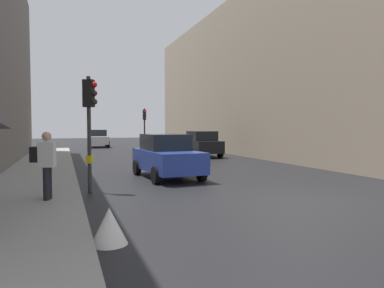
{
  "coord_description": "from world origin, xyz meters",
  "views": [
    {
      "loc": [
        -6.09,
        -8.21,
        2.06
      ],
      "look_at": [
        0.31,
        9.55,
        1.15
      ],
      "focal_mm": 33.43,
      "sensor_mm": 36.0,
      "label": 1
    }
  ],
  "objects_px": {
    "traffic_light_near_right": "(90,113)",
    "warning_sign_triangle": "(109,226)",
    "car_blue_van": "(167,156)",
    "pedestrian_with_black_backpack": "(45,161)",
    "car_dark_suv": "(201,144)",
    "traffic_light_far_median": "(145,122)",
    "car_white_compact": "(98,138)"
  },
  "relations": [
    {
      "from": "traffic_light_near_right",
      "to": "warning_sign_triangle",
      "type": "bearing_deg",
      "value": -90.44
    },
    {
      "from": "car_blue_van",
      "to": "pedestrian_with_black_backpack",
      "type": "relative_size",
      "value": 2.43
    },
    {
      "from": "warning_sign_triangle",
      "to": "car_dark_suv",
      "type": "bearing_deg",
      "value": 63.82
    },
    {
      "from": "pedestrian_with_black_backpack",
      "to": "warning_sign_triangle",
      "type": "height_order",
      "value": "pedestrian_with_black_backpack"
    },
    {
      "from": "traffic_light_far_median",
      "to": "pedestrian_with_black_backpack",
      "type": "relative_size",
      "value": 2.03
    },
    {
      "from": "car_blue_van",
      "to": "warning_sign_triangle",
      "type": "bearing_deg",
      "value": -112.76
    },
    {
      "from": "warning_sign_triangle",
      "to": "pedestrian_with_black_backpack",
      "type": "bearing_deg",
      "value": 107.7
    },
    {
      "from": "car_white_compact",
      "to": "traffic_light_near_right",
      "type": "bearing_deg",
      "value": -95.59
    },
    {
      "from": "traffic_light_near_right",
      "to": "car_white_compact",
      "type": "distance_m",
      "value": 26.05
    },
    {
      "from": "traffic_light_far_median",
      "to": "car_blue_van",
      "type": "xyz_separation_m",
      "value": [
        -2.53,
        -15.82,
        -1.61
      ]
    },
    {
      "from": "warning_sign_triangle",
      "to": "traffic_light_near_right",
      "type": "bearing_deg",
      "value": 89.56
    },
    {
      "from": "car_dark_suv",
      "to": "warning_sign_triangle",
      "type": "bearing_deg",
      "value": -116.18
    },
    {
      "from": "car_dark_suv",
      "to": "pedestrian_with_black_backpack",
      "type": "relative_size",
      "value": 2.39
    },
    {
      "from": "car_white_compact",
      "to": "car_blue_van",
      "type": "xyz_separation_m",
      "value": [
        0.61,
        -23.44,
        0.0
      ]
    },
    {
      "from": "car_dark_suv",
      "to": "car_blue_van",
      "type": "bearing_deg",
      "value": -118.89
    },
    {
      "from": "traffic_light_far_median",
      "to": "car_white_compact",
      "type": "xyz_separation_m",
      "value": [
        -3.14,
        7.62,
        -1.61
      ]
    },
    {
      "from": "traffic_light_near_right",
      "to": "car_blue_van",
      "type": "height_order",
      "value": "traffic_light_near_right"
    },
    {
      "from": "warning_sign_triangle",
      "to": "car_white_compact",
      "type": "bearing_deg",
      "value": 85.26
    },
    {
      "from": "traffic_light_near_right",
      "to": "car_dark_suv",
      "type": "bearing_deg",
      "value": 54.7
    },
    {
      "from": "car_blue_van",
      "to": "car_dark_suv",
      "type": "height_order",
      "value": "same"
    },
    {
      "from": "traffic_light_far_median",
      "to": "pedestrian_with_black_backpack",
      "type": "xyz_separation_m",
      "value": [
        -6.9,
        -19.7,
        -1.32
      ]
    },
    {
      "from": "traffic_light_near_right",
      "to": "warning_sign_triangle",
      "type": "relative_size",
      "value": 5.55
    },
    {
      "from": "traffic_light_far_median",
      "to": "warning_sign_triangle",
      "type": "relative_size",
      "value": 5.54
    },
    {
      "from": "car_white_compact",
      "to": "pedestrian_with_black_backpack",
      "type": "xyz_separation_m",
      "value": [
        -3.76,
        -27.32,
        0.29
      ]
    },
    {
      "from": "traffic_light_near_right",
      "to": "warning_sign_triangle",
      "type": "xyz_separation_m",
      "value": [
        -0.04,
        -5.15,
        -2.16
      ]
    },
    {
      "from": "car_blue_van",
      "to": "car_white_compact",
      "type": "bearing_deg",
      "value": 91.49
    },
    {
      "from": "traffic_light_far_median",
      "to": "car_white_compact",
      "type": "distance_m",
      "value": 8.4
    },
    {
      "from": "traffic_light_near_right",
      "to": "car_white_compact",
      "type": "xyz_separation_m",
      "value": [
        2.53,
        25.87,
        -1.61
      ]
    },
    {
      "from": "car_blue_van",
      "to": "warning_sign_triangle",
      "type": "xyz_separation_m",
      "value": [
        -3.18,
        -7.58,
        -0.55
      ]
    },
    {
      "from": "traffic_light_near_right",
      "to": "car_dark_suv",
      "type": "height_order",
      "value": "traffic_light_near_right"
    },
    {
      "from": "car_white_compact",
      "to": "pedestrian_with_black_backpack",
      "type": "bearing_deg",
      "value": -97.83
    },
    {
      "from": "pedestrian_with_black_backpack",
      "to": "warning_sign_triangle",
      "type": "distance_m",
      "value": 3.98
    }
  ]
}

